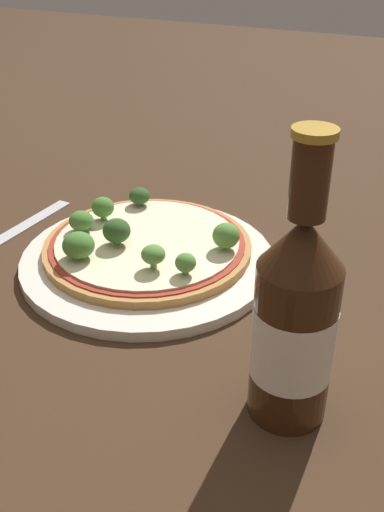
# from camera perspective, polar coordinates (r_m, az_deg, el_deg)

# --- Properties ---
(ground_plane) EXTENTS (3.00, 3.00, 0.00)m
(ground_plane) POSITION_cam_1_polar(r_m,az_deg,el_deg) (0.72, -4.25, 0.27)
(ground_plane) COLOR #3D2819
(plate) EXTENTS (0.29, 0.29, 0.01)m
(plate) POSITION_cam_1_polar(r_m,az_deg,el_deg) (0.69, -4.22, -0.33)
(plate) COLOR silver
(plate) RESTS_ON ground_plane
(pizza) EXTENTS (0.24, 0.24, 0.01)m
(pizza) POSITION_cam_1_polar(r_m,az_deg,el_deg) (0.70, -4.26, 1.04)
(pizza) COLOR #B77F42
(pizza) RESTS_ON plate
(broccoli_floret_0) EXTENTS (0.03, 0.03, 0.02)m
(broccoli_floret_0) POSITION_cam_1_polar(r_m,az_deg,el_deg) (0.72, -10.50, 3.31)
(broccoli_floret_0) COLOR #6B8E51
(broccoli_floret_0) RESTS_ON pizza
(broccoli_floret_1) EXTENTS (0.03, 0.03, 0.02)m
(broccoli_floret_1) POSITION_cam_1_polar(r_m,az_deg,el_deg) (0.77, -5.02, 5.72)
(broccoli_floret_1) COLOR #6B8E51
(broccoli_floret_1) RESTS_ON pizza
(broccoli_floret_2) EXTENTS (0.03, 0.03, 0.03)m
(broccoli_floret_2) POSITION_cam_1_polar(r_m,az_deg,el_deg) (0.74, -8.48, 4.61)
(broccoli_floret_2) COLOR #6B8E51
(broccoli_floret_2) RESTS_ON pizza
(broccoli_floret_3) EXTENTS (0.03, 0.03, 0.03)m
(broccoli_floret_3) POSITION_cam_1_polar(r_m,az_deg,el_deg) (0.66, 3.26, 1.95)
(broccoli_floret_3) COLOR #6B8E51
(broccoli_floret_3) RESTS_ON pizza
(broccoli_floret_4) EXTENTS (0.03, 0.03, 0.03)m
(broccoli_floret_4) POSITION_cam_1_polar(r_m,az_deg,el_deg) (0.63, -3.71, 0.12)
(broccoli_floret_4) COLOR #6B8E51
(broccoli_floret_4) RESTS_ON pizza
(broccoli_floret_5) EXTENTS (0.02, 0.02, 0.02)m
(broccoli_floret_5) POSITION_cam_1_polar(r_m,az_deg,el_deg) (0.62, -0.61, -0.66)
(broccoli_floret_5) COLOR #6B8E51
(broccoli_floret_5) RESTS_ON pizza
(broccoli_floret_6) EXTENTS (0.04, 0.04, 0.03)m
(broccoli_floret_6) POSITION_cam_1_polar(r_m,az_deg,el_deg) (0.66, -10.76, 1.01)
(broccoli_floret_6) COLOR #6B8E51
(broccoli_floret_6) RESTS_ON pizza
(broccoli_floret_7) EXTENTS (0.03, 0.03, 0.03)m
(broccoli_floret_7) POSITION_cam_1_polar(r_m,az_deg,el_deg) (0.68, -7.19, 2.39)
(broccoli_floret_7) COLOR #6B8E51
(broccoli_floret_7) RESTS_ON pizza
(beer_bottle) EXTENTS (0.06, 0.06, 0.24)m
(beer_bottle) POSITION_cam_1_polar(r_m,az_deg,el_deg) (0.46, 9.76, -6.10)
(beer_bottle) COLOR #381E0F
(beer_bottle) RESTS_ON ground_plane
(fork) EXTENTS (0.03, 0.16, 0.00)m
(fork) POSITION_cam_1_polar(r_m,az_deg,el_deg) (0.80, -15.67, 2.83)
(fork) COLOR silver
(fork) RESTS_ON ground_plane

